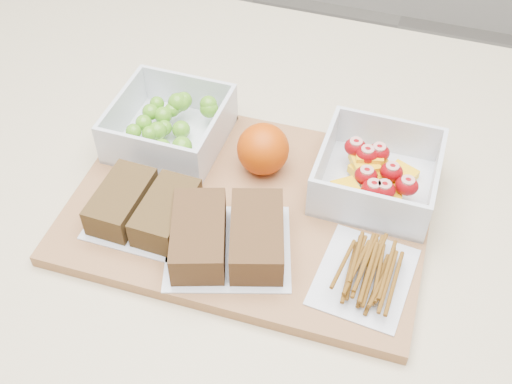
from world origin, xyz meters
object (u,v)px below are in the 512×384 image
grape_container (172,126)px  sandwich_bag_center (228,237)px  orange (263,149)px  cutting_board (250,207)px  sandwich_bag_left (144,207)px  fruit_container (376,175)px  pretzel_bag (365,270)px

grape_container → sandwich_bag_center: bearing=-48.2°
orange → sandwich_bag_center: orange is taller
cutting_board → sandwich_bag_left: size_ratio=3.43×
orange → sandwich_bag_center: size_ratio=0.38×
orange → fruit_container: bearing=3.7°
sandwich_bag_center → orange: bearing=91.4°
cutting_board → pretzel_bag: 0.17m
grape_container → pretzel_bag: 0.32m
sandwich_bag_left → sandwich_bag_center: size_ratio=0.72×
orange → cutting_board: bearing=-86.4°
cutting_board → sandwich_bag_left: 0.13m
grape_container → sandwich_bag_center: 0.20m
fruit_container → orange: (-0.14, -0.01, 0.01)m
fruit_container → pretzel_bag: fruit_container is taller
cutting_board → orange: orange is taller
grape_container → orange: orange is taller
orange → sandwich_bag_left: 0.16m
sandwich_bag_center → grape_container: bearing=131.8°
sandwich_bag_center → pretzel_bag: size_ratio=1.35×
grape_container → pretzel_bag: size_ratio=1.10×
fruit_container → sandwich_bag_left: (-0.24, -0.13, -0.00)m
cutting_board → pretzel_bag: size_ratio=3.34×
sandwich_bag_center → pretzel_bag: sandwich_bag_center is taller
cutting_board → orange: 0.07m
cutting_board → grape_container: 0.15m
cutting_board → orange: size_ratio=6.49×
orange → grape_container: bearing=174.5°
grape_container → sandwich_bag_left: grape_container is taller
grape_container → sandwich_bag_center: grape_container is taller
sandwich_bag_center → pretzel_bag: (0.15, 0.01, -0.01)m
fruit_container → pretzel_bag: size_ratio=1.10×
sandwich_bag_left → pretzel_bag: bearing=-0.6°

